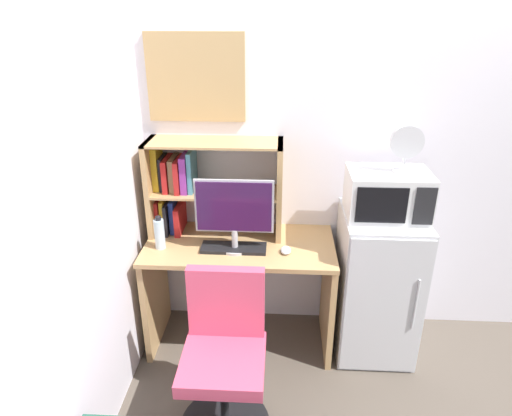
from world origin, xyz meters
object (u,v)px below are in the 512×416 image
hutch_bookshelf (195,184)px  water_bottle (160,234)px  computer_mouse (286,250)px  desk_chair (225,365)px  mini_fridge (376,284)px  microwave (387,194)px  desk_fan (406,146)px  wall_corkboard (196,78)px  monitor (234,210)px  keyboard (234,248)px

hutch_bookshelf → water_bottle: bearing=-126.9°
computer_mouse → water_bottle: 0.75m
desk_chair → computer_mouse: bearing=61.6°
mini_fridge → microwave: (0.00, 0.00, 0.60)m
desk_fan → wall_corkboard: bearing=167.2°
monitor → wall_corkboard: 0.81m
desk_chair → desk_fan: bearing=35.1°
hutch_bookshelf → monitor: 0.36m
hutch_bookshelf → monitor: bearing=-41.7°
keyboard → desk_fan: size_ratio=1.44×
desk_chair → hutch_bookshelf: bearing=107.9°
computer_mouse → water_bottle: size_ratio=0.45×
microwave → desk_fan: desk_fan is taller
hutch_bookshelf → desk_fan: desk_fan is taller
hutch_bookshelf → keyboard: hutch_bookshelf is taller
microwave → desk_chair: (-0.87, -0.66, -0.68)m
mini_fridge → desk_chair: size_ratio=1.07×
wall_corkboard → hutch_bookshelf: bearing=-98.3°
hutch_bookshelf → microwave: 1.14m
wall_corkboard → keyboard: bearing=-55.6°
keyboard → microwave: microwave is taller
keyboard → water_bottle: bearing=-179.4°
keyboard → hutch_bookshelf: bearing=137.5°
water_bottle → desk_chair: water_bottle is taller
hutch_bookshelf → wall_corkboard: bearing=81.7°
monitor → mini_fridge: monitor is taller
microwave → desk_fan: 0.29m
computer_mouse → hutch_bookshelf: bearing=155.8°
hutch_bookshelf → wall_corkboard: (0.02, 0.12, 0.62)m
desk_fan → keyboard: bearing=-175.1°
hutch_bookshelf → microwave: (1.13, -0.15, 0.02)m
desk_chair → wall_corkboard: size_ratio=1.51×
monitor → wall_corkboard: wall_corkboard is taller
microwave → mini_fridge: bearing=-90.3°
hutch_bookshelf → water_bottle: 0.37m
desk_fan → wall_corkboard: size_ratio=0.46×
mini_fridge → desk_chair: (-0.87, -0.66, -0.08)m
computer_mouse → water_bottle: water_bottle is taller
computer_mouse → microwave: size_ratio=0.20×
mini_fridge → wall_corkboard: 1.66m
hutch_bookshelf → computer_mouse: hutch_bookshelf is taller
monitor → water_bottle: bearing=-179.4°
desk_fan → mini_fridge: bearing=177.5°
desk_fan → desk_chair: 1.50m
computer_mouse → mini_fridge: (0.57, 0.10, -0.28)m
hutch_bookshelf → desk_chair: hutch_bookshelf is taller
microwave → computer_mouse: bearing=-169.5°
hutch_bookshelf → wall_corkboard: 0.63m
monitor → microwave: bearing=5.8°
water_bottle → desk_fan: size_ratio=0.77×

